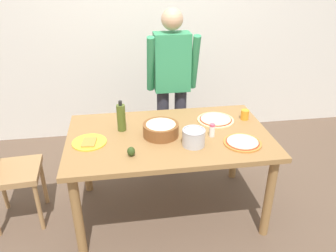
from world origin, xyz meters
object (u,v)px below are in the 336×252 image
(pizza_cooked_on_tray, at_px, (242,142))
(avocado, at_px, (131,151))
(dining_table, at_px, (169,144))
(popcorn_bowl, at_px, (161,128))
(pizza_raw_on_board, at_px, (216,120))
(cup_orange, at_px, (245,115))
(person_cook, at_px, (172,81))
(steel_pot, at_px, (194,137))
(chair_wooden_left, at_px, (2,166))
(plate_with_slice, at_px, (89,142))
(salt_shaker, at_px, (212,130))
(olive_oil_bottle, at_px, (121,117))

(pizza_cooked_on_tray, xyz_separation_m, avocado, (-0.84, -0.05, 0.03))
(dining_table, bearing_deg, popcorn_bowl, -174.88)
(pizza_raw_on_board, xyz_separation_m, cup_orange, (0.26, -0.01, 0.03))
(pizza_raw_on_board, bearing_deg, pizza_cooked_on_tray, -77.34)
(person_cook, height_order, popcorn_bowl, person_cook)
(pizza_cooked_on_tray, distance_m, steel_pot, 0.38)
(dining_table, xyz_separation_m, chair_wooden_left, (-1.32, 0.07, -0.13))
(steel_pot, distance_m, avocado, 0.48)
(plate_with_slice, height_order, salt_shaker, salt_shaker)
(avocado, bearing_deg, dining_table, 41.30)
(plate_with_slice, bearing_deg, chair_wooden_left, 170.25)
(olive_oil_bottle, height_order, steel_pot, olive_oil_bottle)
(plate_with_slice, bearing_deg, person_cook, 46.50)
(salt_shaker, bearing_deg, pizza_raw_on_board, 68.08)
(cup_orange, bearing_deg, dining_table, -165.43)
(salt_shaker, bearing_deg, avocado, -163.08)
(pizza_raw_on_board, xyz_separation_m, steel_pot, (-0.28, -0.38, 0.06))
(pizza_raw_on_board, height_order, steel_pot, steel_pot)
(steel_pot, bearing_deg, pizza_cooked_on_tray, -5.35)
(popcorn_bowl, relative_size, steel_pot, 1.61)
(cup_orange, relative_size, salt_shaker, 0.80)
(plate_with_slice, height_order, popcorn_bowl, popcorn_bowl)
(steel_pot, relative_size, salt_shaker, 1.64)
(olive_oil_bottle, bearing_deg, popcorn_bowl, -24.73)
(dining_table, relative_size, chair_wooden_left, 1.68)
(pizza_raw_on_board, bearing_deg, plate_with_slice, -167.53)
(plate_with_slice, xyz_separation_m, olive_oil_bottle, (0.25, 0.18, 0.11))
(steel_pot, bearing_deg, popcorn_bowl, 140.11)
(avocado, bearing_deg, popcorn_bowl, 47.40)
(pizza_raw_on_board, bearing_deg, salt_shaker, -111.92)
(pizza_cooked_on_tray, relative_size, salt_shaker, 2.70)
(avocado, bearing_deg, cup_orange, 24.34)
(person_cook, distance_m, olive_oil_bottle, 0.81)
(pizza_cooked_on_tray, height_order, avocado, avocado)
(dining_table, xyz_separation_m, popcorn_bowl, (-0.07, -0.01, 0.15))
(olive_oil_bottle, relative_size, avocado, 3.66)
(chair_wooden_left, height_order, salt_shaker, chair_wooden_left)
(popcorn_bowl, relative_size, avocado, 4.00)
(pizza_cooked_on_tray, relative_size, popcorn_bowl, 1.02)
(dining_table, height_order, olive_oil_bottle, olive_oil_bottle)
(popcorn_bowl, relative_size, olive_oil_bottle, 1.09)
(pizza_cooked_on_tray, bearing_deg, salt_shaker, 143.73)
(salt_shaker, distance_m, avocado, 0.67)
(olive_oil_bottle, distance_m, steel_pot, 0.62)
(chair_wooden_left, distance_m, pizza_raw_on_board, 1.77)
(plate_with_slice, xyz_separation_m, steel_pot, (0.77, -0.14, 0.06))
(pizza_cooked_on_tray, bearing_deg, pizza_raw_on_board, 102.66)
(pizza_cooked_on_tray, xyz_separation_m, olive_oil_bottle, (-0.89, 0.36, 0.10))
(pizza_raw_on_board, relative_size, pizza_cooked_on_tray, 1.10)
(person_cook, bearing_deg, avocado, -113.94)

